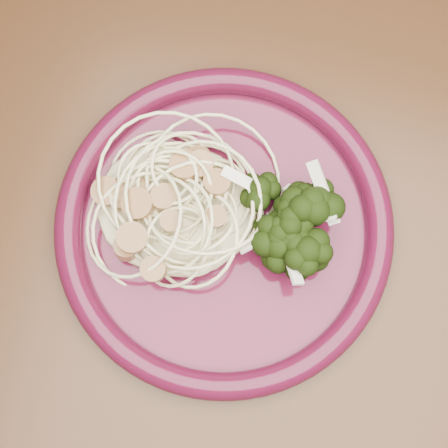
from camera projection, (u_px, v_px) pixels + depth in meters
dining_table at (260, 290)px, 0.68m from camera, size 1.20×0.80×0.75m
dinner_plate at (224, 226)px, 0.58m from camera, size 0.34×0.34×0.03m
spaghetti_pile at (174, 205)px, 0.58m from camera, size 0.16×0.14×0.03m
scallop_cluster at (170, 194)px, 0.54m from camera, size 0.15×0.15×0.05m
broccoli_pile at (288, 243)px, 0.56m from camera, size 0.10×0.16×0.05m
onion_garnish at (291, 236)px, 0.53m from camera, size 0.07×0.10×0.06m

